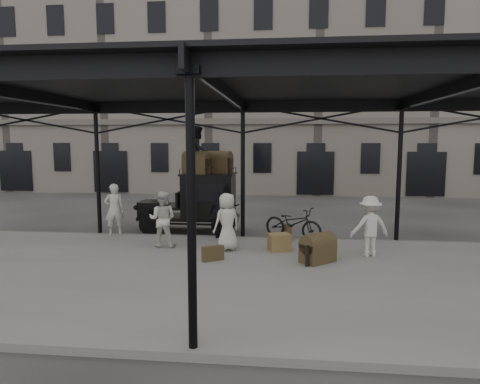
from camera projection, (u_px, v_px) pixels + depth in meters
The scene contains 18 objects.
ground at pixel (236, 257), 12.41m from camera, with size 120.00×120.00×0.00m, color #383533.
platform at pixel (227, 276), 10.43m from camera, with size 28.00×8.00×0.15m, color slate.
canopy at pixel (227, 88), 10.16m from camera, with size 22.50×9.00×4.74m.
building_frontage at pixel (266, 87), 29.34m from camera, with size 64.00×8.00×14.00m, color slate.
taxi at pixel (200, 200), 15.58m from camera, with size 3.65×1.55×2.18m.
porter_left at pixel (114, 209), 14.45m from camera, with size 0.64×0.42×1.77m, color beige.
porter_midleft at pixel (162, 219), 12.88m from camera, with size 0.83×0.64×1.70m, color beige.
porter_centre at pixel (227, 222), 12.47m from camera, with size 0.83×0.54×1.69m, color beige.
porter_official at pixel (221, 214), 13.96m from camera, with size 0.95×0.40×1.63m, color black.
porter_right at pixel (370, 226), 11.82m from camera, with size 1.09×0.63×1.69m, color beige.
bicycle at pixel (293, 223), 13.90m from camera, with size 0.70×2.02×1.06m, color black.
porter_roof at pixel (198, 150), 15.26m from camera, with size 0.82×0.64×1.69m, color black.
steamer_trunk_roof_near at pixel (196, 164), 15.18m from camera, with size 0.90×0.55×0.66m, color #4C3D23, non-canonical shape.
steamer_trunk_roof_far at pixel (219, 164), 15.55m from camera, with size 0.90×0.55×0.66m, color #4C3D23, non-canonical shape.
steamer_trunk_platform at pixel (318, 250), 11.29m from camera, with size 0.89×0.54×0.65m, color #4C3D23, non-canonical shape.
wicker_hamper at pixel (279, 242), 12.48m from camera, with size 0.60×0.45×0.50m, color olive.
suitcase_upright at pixel (287, 232), 13.99m from camera, with size 0.15×0.60×0.45m, color #4C3D23.
suitcase_flat at pixel (213, 253), 11.43m from camera, with size 0.60×0.15×0.40m, color #4C3D23.
Camera 1 is at (1.39, -12.02, 3.35)m, focal length 32.00 mm.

